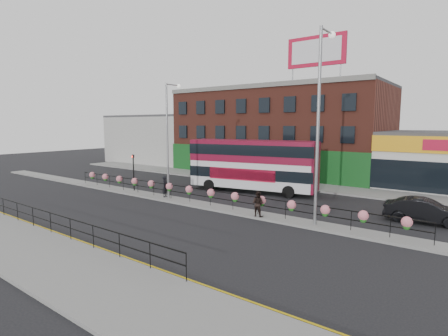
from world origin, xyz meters
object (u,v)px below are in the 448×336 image
Objects in this scene: pedestrian_a at (165,187)px; lamp_column_west at (169,131)px; car at (425,211)px; lamp_column_east at (320,110)px; pedestrian_b at (258,204)px; double_decker_bus at (253,160)px.

lamp_column_west is at bearing -108.19° from pedestrian_a.
car is 9.10m from lamp_column_east.
pedestrian_a is 9.14m from pedestrian_b.
lamp_column_west is at bearing -117.78° from double_decker_bus.
double_decker_bus is 6.88× the size of pedestrian_a.
pedestrian_a is at bearing -121.38° from double_decker_bus.
pedestrian_a is at bearing 99.83° from car.
double_decker_bus is 1.03× the size of lamp_column_east.
car is 0.42× the size of lamp_column_east.
double_decker_bus reaches higher than pedestrian_a.
double_decker_bus is 8.09m from pedestrian_a.
double_decker_bus is 8.03m from lamp_column_west.
lamp_column_east is at bearing -171.87° from pedestrian_b.
lamp_column_east is (12.20, -0.02, 1.32)m from lamp_column_west.
car is at bearing -8.96° from double_decker_bus.
double_decker_bus reaches higher than car.
double_decker_bus is at bearing 142.23° from lamp_column_east.
car is at bearing -151.41° from pedestrian_b.
lamp_column_west is at bearing 179.89° from lamp_column_east.
lamp_column_east is (-5.04, -4.56, 6.06)m from car.
car is at bearing -96.79° from pedestrian_a.
pedestrian_a is 1.02× the size of pedestrian_b.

